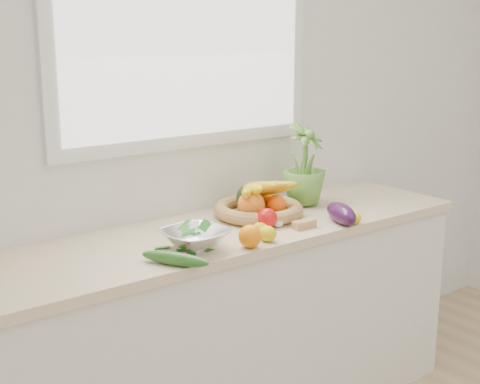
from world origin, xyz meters
TOP-DOWN VIEW (x-y plane):
  - back_wall at (0.00, 2.25)m, footprint 4.50×0.02m
  - counter_cabinet at (0.00, 1.95)m, footprint 2.20×0.58m
  - countertop at (0.00, 1.95)m, footprint 2.24×0.62m
  - window_frame at (0.00, 2.23)m, footprint 1.30×0.03m
  - window_pane at (0.00, 2.21)m, footprint 1.18×0.01m
  - orange_loose at (-0.09, 1.69)m, footprint 0.11×0.11m
  - lemon_a at (0.01, 1.71)m, footprint 0.08×0.09m
  - lemon_b at (0.46, 1.67)m, footprint 0.06×0.08m
  - lemon_c at (0.03, 1.78)m, footprint 0.09×0.09m
  - apple at (0.13, 1.85)m, footprint 0.10×0.10m
  - ginger at (0.25, 1.75)m, footprint 0.10×0.05m
  - garlic_a at (0.17, 1.83)m, footprint 0.05×0.05m
  - garlic_b at (0.14, 1.88)m, footprint 0.06×0.06m
  - garlic_c at (0.47, 1.81)m, footprint 0.05×0.05m
  - eggplant at (0.42, 1.71)m, footprint 0.15×0.24m
  - cucumber at (-0.42, 1.69)m, footprint 0.17×0.26m
  - radish at (-0.36, 1.73)m, footprint 0.03×0.03m
  - potted_herb at (0.51, 2.03)m, footprint 0.27×0.27m
  - fruit_basket at (0.20, 2.00)m, footprint 0.40×0.40m
  - colander_with_spinach at (-0.27, 1.80)m, footprint 0.26×0.26m

SIDE VIEW (x-z plane):
  - counter_cabinet at x=0.00m, z-range 0.00..0.86m
  - countertop at x=0.00m, z-range 0.86..0.90m
  - radish at x=-0.36m, z-range 0.90..0.93m
  - ginger at x=0.25m, z-range 0.90..0.93m
  - garlic_a at x=0.17m, z-range 0.90..0.94m
  - garlic_c at x=0.47m, z-range 0.90..0.94m
  - garlic_b at x=0.14m, z-range 0.90..0.94m
  - cucumber at x=-0.42m, z-range 0.90..0.95m
  - lemon_b at x=0.46m, z-range 0.90..0.95m
  - lemon_c at x=0.03m, z-range 0.90..0.96m
  - lemon_a at x=0.01m, z-range 0.90..0.96m
  - apple at x=0.13m, z-range 0.90..0.99m
  - eggplant at x=0.42m, z-range 0.90..0.99m
  - orange_loose at x=-0.09m, z-range 0.90..0.99m
  - fruit_basket at x=0.20m, z-range 0.86..1.05m
  - colander_with_spinach at x=-0.27m, z-range 0.90..1.03m
  - potted_herb at x=0.51m, z-range 0.91..1.28m
  - back_wall at x=0.00m, z-range 0.00..2.70m
  - window_frame at x=0.00m, z-range 1.20..2.30m
  - window_pane at x=0.00m, z-range 1.26..2.24m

